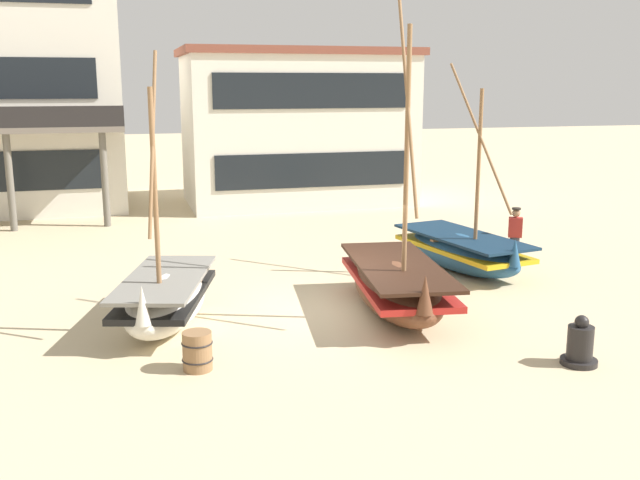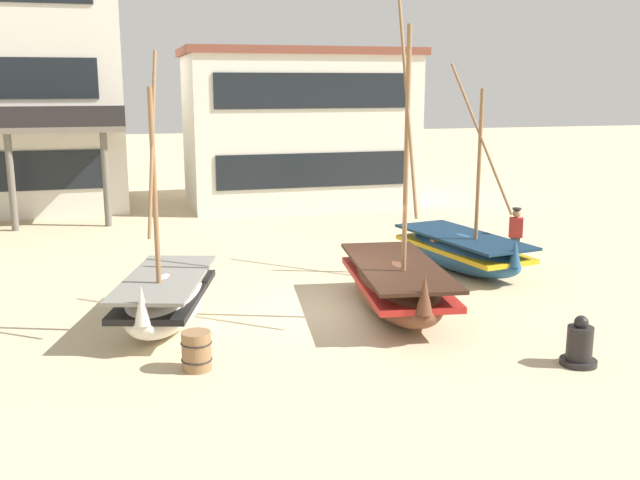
# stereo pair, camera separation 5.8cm
# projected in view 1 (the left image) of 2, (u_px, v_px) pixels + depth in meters

# --- Properties ---
(ground_plane) EXTENTS (120.00, 120.00, 0.00)m
(ground_plane) POSITION_uv_depth(u_px,v_px,m) (332.00, 310.00, 16.18)
(ground_plane) COLOR #CCB78E
(fishing_boat_near_left) EXTENTS (2.53, 4.08, 5.59)m
(fishing_boat_near_left) POSITION_uv_depth(u_px,v_px,m) (165.00, 298.00, 15.04)
(fishing_boat_near_left) COLOR silver
(fishing_boat_near_left) RESTS_ON ground
(fishing_boat_centre_large) EXTENTS (2.33, 4.75, 6.67)m
(fishing_boat_centre_large) POSITION_uv_depth(u_px,v_px,m) (397.00, 285.00, 15.93)
(fishing_boat_centre_large) COLOR brown
(fishing_boat_centre_large) RESTS_ON ground
(fishing_boat_far_right) EXTENTS (2.41, 4.56, 5.49)m
(fishing_boat_far_right) POSITION_uv_depth(u_px,v_px,m) (462.00, 251.00, 19.53)
(fishing_boat_far_right) COLOR #23517A
(fishing_boat_far_right) RESTS_ON ground
(fisherman_by_hull) EXTENTS (0.42, 0.36, 1.68)m
(fisherman_by_hull) POSITION_uv_depth(u_px,v_px,m) (515.00, 239.00, 19.66)
(fisherman_by_hull) COLOR #33333D
(fisherman_by_hull) RESTS_ON ground
(capstan_winch) EXTENTS (0.66, 0.66, 0.92)m
(capstan_winch) POSITION_uv_depth(u_px,v_px,m) (580.00, 345.00, 13.00)
(capstan_winch) COLOR black
(capstan_winch) RESTS_ON ground
(wooden_barrel) EXTENTS (0.56, 0.56, 0.70)m
(wooden_barrel) POSITION_uv_depth(u_px,v_px,m) (197.00, 351.00, 12.76)
(wooden_barrel) COLOR olive
(wooden_barrel) RESTS_ON ground
(harbor_building_main) EXTENTS (9.45, 5.39, 6.34)m
(harbor_building_main) POSITION_uv_depth(u_px,v_px,m) (297.00, 127.00, 30.22)
(harbor_building_main) COLOR silver
(harbor_building_main) RESTS_ON ground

